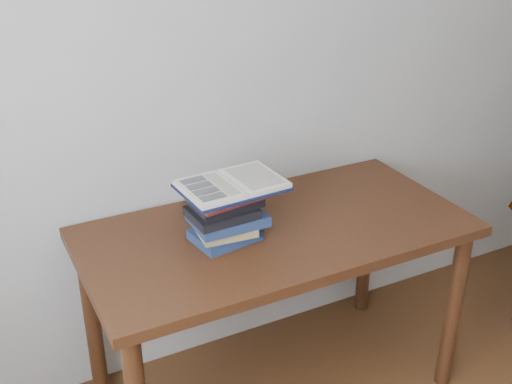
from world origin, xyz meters
TOP-DOWN VIEW (x-y plane):
  - desk at (0.01, 1.38)m, footprint 1.36×0.68m
  - book_stack at (-0.18, 1.38)m, footprint 0.27×0.19m
  - open_book at (-0.15, 1.38)m, footprint 0.35×0.25m

SIDE VIEW (x-z plane):
  - desk at x=0.01m, z-range 0.27..1.00m
  - book_stack at x=-0.18m, z-range 0.73..0.92m
  - open_book at x=-0.15m, z-range 0.92..0.94m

